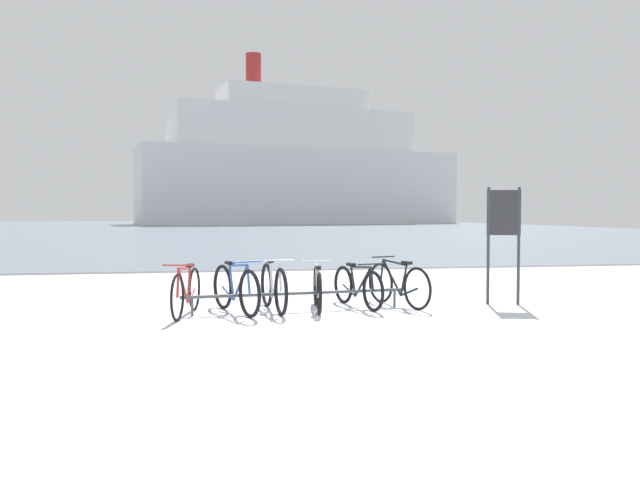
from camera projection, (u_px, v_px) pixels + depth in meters
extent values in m
cube|color=silver|center=(408.00, 372.00, 6.34)|extent=(80.00, 22.00, 0.08)
cube|color=slate|center=(223.00, 227.00, 71.25)|extent=(80.00, 110.00, 0.08)
cube|color=#47474C|center=(280.00, 271.00, 17.16)|extent=(80.00, 0.50, 0.05)
cylinder|color=#4C5156|center=(298.00, 293.00, 10.00)|extent=(3.60, 0.47, 0.05)
cylinder|color=#4C5156|center=(192.00, 307.00, 9.54)|extent=(0.04, 0.04, 0.28)
cylinder|color=#4C5156|center=(394.00, 298.00, 10.48)|extent=(0.04, 0.04, 0.28)
torus|color=black|center=(177.00, 298.00, 9.04)|extent=(0.18, 0.67, 0.68)
torus|color=black|center=(194.00, 289.00, 10.08)|extent=(0.18, 0.67, 0.68)
cylinder|color=#B22D2D|center=(183.00, 286.00, 9.37)|extent=(0.15, 0.54, 0.58)
cylinder|color=#B22D2D|center=(189.00, 285.00, 9.71)|extent=(0.08, 0.19, 0.52)
cylinder|color=#B22D2D|center=(184.00, 268.00, 9.44)|extent=(0.18, 0.67, 0.08)
cylinder|color=#B22D2D|center=(191.00, 296.00, 9.86)|extent=(0.13, 0.45, 0.19)
cylinder|color=#B22D2D|center=(178.00, 283.00, 9.07)|extent=(0.06, 0.12, 0.41)
cube|color=black|center=(190.00, 265.00, 9.78)|extent=(0.12, 0.21, 0.05)
cylinder|color=#B22D2D|center=(178.00, 265.00, 9.10)|extent=(0.45, 0.12, 0.02)
torus|color=black|center=(250.00, 294.00, 9.36)|extent=(0.30, 0.68, 0.71)
torus|color=black|center=(223.00, 287.00, 10.23)|extent=(0.30, 0.68, 0.71)
cylinder|color=#3359B2|center=(240.00, 283.00, 9.64)|extent=(0.22, 0.51, 0.59)
cylinder|color=#3359B2|center=(232.00, 283.00, 9.92)|extent=(0.10, 0.19, 0.53)
cylinder|color=#3359B2|center=(238.00, 265.00, 9.69)|extent=(0.27, 0.63, 0.09)
cylinder|color=#3359B2|center=(228.00, 293.00, 10.05)|extent=(0.19, 0.43, 0.19)
cylinder|color=#3359B2|center=(248.00, 279.00, 9.38)|extent=(0.07, 0.12, 0.42)
cube|color=black|center=(230.00, 263.00, 9.97)|extent=(0.15, 0.22, 0.05)
cylinder|color=#3359B2|center=(247.00, 262.00, 9.41)|extent=(0.44, 0.19, 0.02)
torus|color=black|center=(281.00, 292.00, 9.56)|extent=(0.14, 0.72, 0.71)
torus|color=black|center=(267.00, 285.00, 10.49)|extent=(0.14, 0.72, 0.71)
cylinder|color=silver|center=(276.00, 281.00, 9.86)|extent=(0.10, 0.52, 0.60)
cylinder|color=silver|center=(271.00, 281.00, 10.16)|extent=(0.06, 0.18, 0.53)
cylinder|color=silver|center=(275.00, 264.00, 9.92)|extent=(0.11, 0.64, 0.09)
cylinder|color=silver|center=(270.00, 291.00, 10.30)|extent=(0.09, 0.43, 0.19)
cylinder|color=silver|center=(280.00, 278.00, 9.59)|extent=(0.05, 0.11, 0.42)
cube|color=black|center=(270.00, 261.00, 10.22)|extent=(0.10, 0.21, 0.05)
cylinder|color=silver|center=(280.00, 260.00, 9.61)|extent=(0.46, 0.08, 0.02)
torus|color=black|center=(316.00, 286.00, 10.66)|extent=(0.13, 0.64, 0.64)
torus|color=black|center=(319.00, 293.00, 9.68)|extent=(0.13, 0.64, 0.64)
cylinder|color=silver|center=(317.00, 281.00, 10.33)|extent=(0.10, 0.52, 0.54)
cylinder|color=silver|center=(318.00, 285.00, 10.02)|extent=(0.06, 0.18, 0.48)
cylinder|color=silver|center=(317.00, 267.00, 10.25)|extent=(0.11, 0.64, 0.08)
cylinder|color=silver|center=(318.00, 296.00, 9.89)|extent=(0.09, 0.43, 0.18)
cylinder|color=silver|center=(316.00, 275.00, 10.61)|extent=(0.05, 0.11, 0.38)
cube|color=black|center=(318.00, 268.00, 9.93)|extent=(0.10, 0.21, 0.05)
cylinder|color=silver|center=(316.00, 261.00, 10.57)|extent=(0.46, 0.08, 0.02)
torus|color=black|center=(373.00, 291.00, 9.95)|extent=(0.21, 0.63, 0.64)
torus|color=black|center=(343.00, 285.00, 10.87)|extent=(0.21, 0.63, 0.64)
cylinder|color=#1E2328|center=(363.00, 282.00, 10.24)|extent=(0.17, 0.53, 0.53)
cylinder|color=#1E2328|center=(353.00, 281.00, 10.54)|extent=(0.08, 0.19, 0.48)
cylinder|color=#1E2328|center=(361.00, 267.00, 10.30)|extent=(0.20, 0.65, 0.08)
cylinder|color=#1E2328|center=(349.00, 290.00, 10.68)|extent=(0.15, 0.44, 0.18)
cylinder|color=#1E2328|center=(372.00, 279.00, 9.97)|extent=(0.06, 0.12, 0.37)
cube|color=black|center=(351.00, 264.00, 10.60)|extent=(0.13, 0.21, 0.05)
cylinder|color=#1E2328|center=(371.00, 264.00, 10.00)|extent=(0.45, 0.14, 0.02)
torus|color=black|center=(381.00, 283.00, 10.95)|extent=(0.27, 0.66, 0.68)
torus|color=black|center=(417.00, 289.00, 10.10)|extent=(0.27, 0.66, 0.68)
cylinder|color=#1E2328|center=(392.00, 277.00, 10.67)|extent=(0.21, 0.50, 0.58)
cylinder|color=#1E2328|center=(404.00, 280.00, 10.39)|extent=(0.10, 0.18, 0.51)
cylinder|color=#1E2328|center=(395.00, 262.00, 10.59)|extent=(0.25, 0.62, 0.08)
cylinder|color=#1E2328|center=(409.00, 292.00, 10.28)|extent=(0.18, 0.42, 0.19)
cylinder|color=#1E2328|center=(382.00, 271.00, 10.91)|extent=(0.07, 0.12, 0.41)
cube|color=black|center=(407.00, 263.00, 10.32)|extent=(0.14, 0.22, 0.05)
cylinder|color=#1E2328|center=(383.00, 257.00, 10.87)|extent=(0.44, 0.18, 0.02)
cylinder|color=#33383D|center=(488.00, 246.00, 10.74)|extent=(0.05, 0.05, 1.96)
cylinder|color=#33383D|center=(519.00, 246.00, 10.69)|extent=(0.05, 0.05, 1.96)
cube|color=#2D2D33|center=(504.00, 213.00, 10.69)|extent=(0.54, 0.19, 0.75)
cube|color=white|center=(300.00, 188.00, 93.41)|extent=(47.07, 20.72, 10.46)
cube|color=white|center=(292.00, 131.00, 92.65)|extent=(35.54, 16.72, 5.75)
cube|color=white|center=(292.00, 101.00, 92.47)|extent=(21.77, 12.27, 2.93)
cylinder|color=#A52626|center=(253.00, 71.00, 90.23)|extent=(2.17, 2.17, 4.71)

